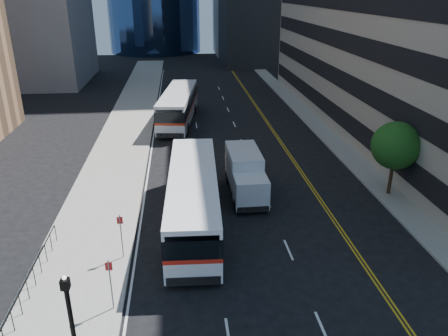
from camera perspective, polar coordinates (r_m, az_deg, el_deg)
The scene contains 8 objects.
ground at distance 22.91m, azimuth 8.37°, elevation -13.31°, with size 160.00×160.00×0.00m, color black.
sidewalk_west at distance 45.26m, azimuth -12.49°, elevation 4.92°, with size 5.00×90.00×0.15m, color gray.
sidewalk_east at distance 47.10m, azimuth 11.88°, elevation 5.65°, with size 2.00×90.00×0.15m, color gray.
street_tree at distance 31.07m, azimuth 21.52°, elevation 2.73°, with size 3.20×3.20×5.10m.
lamp_post at distance 16.42m, azimuth -19.17°, elevation -19.15°, with size 0.28×0.28×4.56m.
bus_front at distance 25.99m, azimuth -4.04°, elevation -3.86°, with size 3.31×12.93×3.31m.
bus_rear at distance 46.79m, azimuth -5.97°, elevation 8.12°, with size 4.51×13.14×3.32m.
box_truck at distance 29.83m, azimuth 2.82°, elevation -0.73°, with size 2.18×6.23×2.97m.
Camera 1 is at (-5.11, -17.94, 13.29)m, focal length 35.00 mm.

